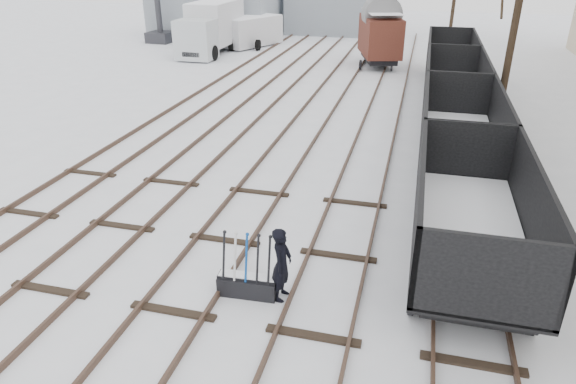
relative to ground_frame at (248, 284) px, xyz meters
name	(u,v)px	position (x,y,z in m)	size (l,w,h in m)	color
ground	(173,312)	(-1.32, -0.99, -0.28)	(120.00, 120.00, 0.00)	white
tracks	(311,119)	(-1.32, 12.69, -0.21)	(13.90, 52.00, 0.16)	black
shed_left	(219,10)	(-14.32, 35.01, 1.76)	(10.00, 8.00, 4.10)	#929BA5
shed_right	(330,6)	(-5.32, 39.01, 1.96)	(7.00, 6.00, 4.50)	#929BA5
ground_frame	(248,284)	(0.00, 0.00, 0.00)	(1.32, 0.49, 1.49)	black
worker	(282,264)	(0.75, 0.10, 0.57)	(0.62, 0.41, 1.70)	black
freight_wagon_a	(470,230)	(4.68, 2.35, 0.72)	(2.58, 6.44, 2.63)	black
freight_wagon_b	(459,140)	(4.68, 8.75, 0.72)	(2.58, 6.44, 2.63)	black
freight_wagon_c	(453,93)	(4.68, 15.15, 0.72)	(2.58, 6.44, 2.63)	black
freight_wagon_d	(450,65)	(4.68, 21.55, 0.72)	(2.58, 6.44, 2.63)	black
box_van_wagon	(380,35)	(0.41, 25.10, 1.68)	(3.43, 4.88, 3.38)	black
lorry	(211,27)	(-11.65, 26.66, 1.51)	(2.54, 7.72, 3.49)	black
panel_van	(251,31)	(-9.79, 30.03, 0.87)	(4.05, 5.47, 2.22)	silver
crane	(159,10)	(-17.45, 30.19, 2.18)	(1.99, 5.50, 9.38)	#292A2E
tree_near	(514,31)	(6.56, 13.99, 3.67)	(0.30, 0.30, 7.90)	black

